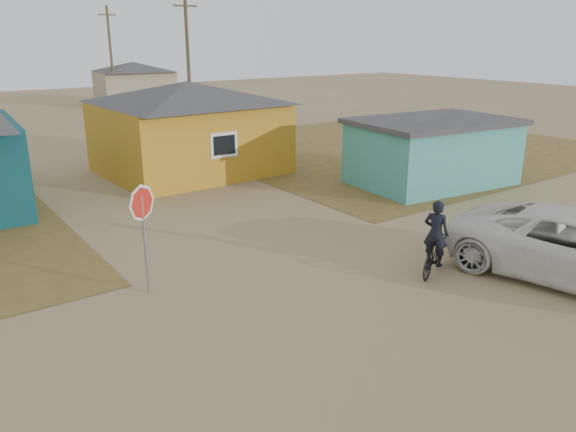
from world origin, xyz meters
name	(u,v)px	position (x,y,z in m)	size (l,w,h in m)	color
ground	(370,304)	(0.00, 0.00, 0.00)	(120.00, 120.00, 0.00)	#947D55
grass_ne	(392,146)	(14.00, 13.00, 0.01)	(20.00, 18.00, 0.00)	brown
house_yellow	(189,126)	(2.50, 14.00, 2.00)	(7.72, 6.76, 3.90)	#BB851C
shed_turquoise	(432,151)	(9.50, 6.50, 1.31)	(6.71, 4.93, 2.60)	teal
house_beige_east	(134,83)	(10.00, 40.00, 1.86)	(6.95, 6.05, 3.60)	gray
utility_pole_near	(188,65)	(6.50, 22.00, 4.14)	(1.40, 0.20, 8.00)	brown
utility_pole_far	(111,57)	(7.50, 38.00, 4.14)	(1.40, 0.20, 8.00)	brown
stop_sign	(143,215)	(-3.79, 3.46, 1.90)	(0.85, 0.15, 2.60)	gray
cyclist	(435,247)	(2.45, 0.31, 0.70)	(1.74, 1.14, 1.92)	black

